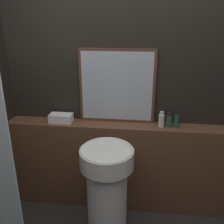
{
  "coord_description": "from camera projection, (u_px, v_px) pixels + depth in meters",
  "views": [
    {
      "loc": [
        0.17,
        -0.94,
        1.84
      ],
      "look_at": [
        -0.07,
        1.12,
        1.07
      ],
      "focal_mm": 40.0,
      "sensor_mm": 36.0,
      "label": 1
    }
  ],
  "objects": [
    {
      "name": "pedestal_sink",
      "position": [
        107.0,
        191.0,
        2.08
      ],
      "size": [
        0.43,
        0.43,
        0.9
      ],
      "color": "white",
      "rests_on": "ground_plane"
    },
    {
      "name": "vanity_counter",
      "position": [
        120.0,
        166.0,
        2.52
      ],
      "size": [
        2.2,
        0.21,
        0.91
      ],
      "color": "brown",
      "rests_on": "ground_plane"
    },
    {
      "name": "conditioner_bottle",
      "position": [
        169.0,
        121.0,
        2.29
      ],
      "size": [
        0.05,
        0.05,
        0.14
      ],
      "color": "#2D4C3D",
      "rests_on": "vanity_counter"
    },
    {
      "name": "lotion_bottle",
      "position": [
        176.0,
        120.0,
        2.28
      ],
      "size": [
        0.04,
        0.04,
        0.16
      ],
      "color": "#2D4C3D",
      "rests_on": "vanity_counter"
    },
    {
      "name": "towel_stack",
      "position": [
        61.0,
        118.0,
        2.41
      ],
      "size": [
        0.22,
        0.12,
        0.08
      ],
      "color": "white",
      "rests_on": "vanity_counter"
    },
    {
      "name": "shampoo_bottle",
      "position": [
        161.0,
        120.0,
        2.29
      ],
      "size": [
        0.05,
        0.05,
        0.15
      ],
      "color": "beige",
      "rests_on": "vanity_counter"
    },
    {
      "name": "mirror",
      "position": [
        117.0,
        87.0,
        2.32
      ],
      "size": [
        0.71,
        0.03,
        0.7
      ],
      "color": "#563323",
      "rests_on": "vanity_counter"
    },
    {
      "name": "wall_back",
      "position": [
        123.0,
        86.0,
        2.36
      ],
      "size": [
        8.0,
        0.06,
        2.5
      ],
      "color": "black",
      "rests_on": "ground_plane"
    }
  ]
}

